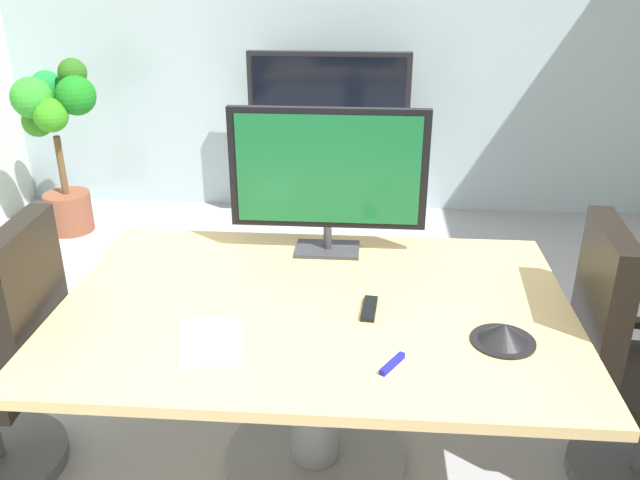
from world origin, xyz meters
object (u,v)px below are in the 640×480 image
office_chair_right (633,385)px  wall_display_unit (329,167)px  office_chair_left (1,376)px  tv_monitor (328,173)px  potted_plant (57,132)px  remote_control (369,309)px  conference_phone (504,334)px  conference_table (315,343)px

office_chair_right → wall_display_unit: (-1.34, 2.71, -0.01)m
office_chair_right → wall_display_unit: 3.02m
office_chair_left → office_chair_right: size_ratio=1.00×
office_chair_left → tv_monitor: size_ratio=1.30×
wall_display_unit → potted_plant: size_ratio=1.03×
office_chair_left → remote_control: size_ratio=6.41×
wall_display_unit → conference_phone: wall_display_unit is taller
conference_table → office_chair_right: size_ratio=1.76×
office_chair_left → office_chair_right: bearing=90.2°
office_chair_left → remote_control: (1.43, 0.10, 0.31)m
conference_table → office_chair_left: office_chair_left is taller
potted_plant → remote_control: 3.28m
conference_table → conference_phone: (0.66, -0.22, 0.21)m
conference_table → tv_monitor: tv_monitor is taller
conference_table → office_chair_right: 1.23m
conference_phone → wall_display_unit: bearing=104.9°
office_chair_right → potted_plant: bearing=59.0°
conference_table → wall_display_unit: bearing=92.5°
office_chair_left → conference_phone: bearing=84.7°
conference_table → wall_display_unit: 2.70m
office_chair_left → remote_control: office_chair_left is taller
tv_monitor → remote_control: bearing=-70.2°
office_chair_left → office_chair_right: same height
conference_table → remote_control: bearing=-11.6°
tv_monitor → potted_plant: (-2.08, 1.84, -0.34)m
tv_monitor → conference_phone: (0.64, -0.70, -0.33)m
office_chair_right → tv_monitor: tv_monitor is taller
tv_monitor → remote_control: 0.66m
office_chair_left → wall_display_unit: 3.04m
office_chair_right → office_chair_left: bearing=97.4°
office_chair_left → potted_plant: potted_plant is taller
remote_control → wall_display_unit: bearing=101.5°
potted_plant → conference_phone: 3.72m
conference_phone → remote_control: conference_phone is taller
conference_phone → remote_control: size_ratio=1.29×
office_chair_right → conference_phone: bearing=114.8°
conference_table → potted_plant: 3.11m
tv_monitor → potted_plant: bearing=138.4°
conference_phone → remote_control: (-0.45, 0.18, -0.02)m
conference_table → tv_monitor: 0.72m
wall_display_unit → remote_control: (0.32, -2.74, 0.32)m
office_chair_left → tv_monitor: (1.24, 0.62, 0.66)m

